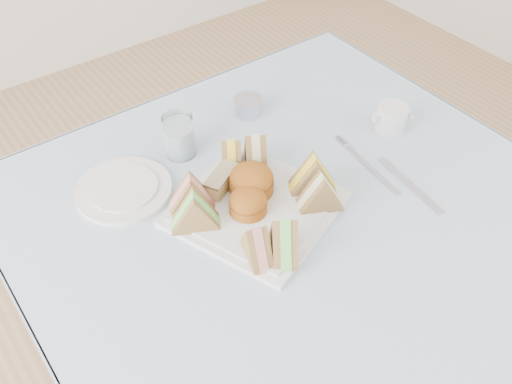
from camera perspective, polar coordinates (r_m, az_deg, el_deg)
table at (r=1.38m, az=4.02°, el=-13.27°), size 0.90×0.90×0.74m
tablecloth at (r=1.09m, az=4.98°, el=-2.62°), size 1.02×1.02×0.01m
serving_plate at (r=1.09m, az=-0.00°, el=-1.66°), size 0.35×0.35×0.01m
sandwich_fl_a at (r=0.97m, az=0.05°, el=-5.01°), size 0.06×0.09×0.07m
sandwich_fl_b at (r=0.98m, az=2.86°, el=-4.37°), size 0.09×0.10×0.08m
sandwich_fr_a at (r=1.09m, az=5.77°, el=1.91°), size 0.10×0.08×0.08m
sandwich_fr_b at (r=1.06m, az=6.50°, el=0.07°), size 0.10×0.08×0.08m
sandwich_bl_a at (r=1.03m, az=-6.16°, el=-1.79°), size 0.10×0.08×0.08m
sandwich_bl_b at (r=1.06m, az=-6.50°, el=0.00°), size 0.10×0.08×0.08m
sandwich_br_a at (r=1.14m, az=-0.04°, el=4.24°), size 0.08×0.10×0.08m
sandwich_br_b at (r=1.14m, az=-2.45°, el=3.80°), size 0.08×0.09×0.07m
scone_left at (r=1.06m, az=-0.80°, el=-1.05°), size 0.10×0.10×0.05m
scone_right at (r=1.09m, az=-0.46°, el=1.14°), size 0.12×0.12×0.06m
pastry_slice at (r=1.11m, az=-3.49°, el=1.10°), size 0.09×0.07×0.04m
side_plate at (r=1.15m, az=-13.08°, el=0.21°), size 0.23×0.23×0.01m
water_glass at (r=1.20m, az=-7.72°, el=5.62°), size 0.07×0.07×0.09m
tea_strainer at (r=1.32m, az=-0.78°, el=8.49°), size 0.07×0.07×0.04m
knife at (r=1.18m, az=15.12°, el=0.69°), size 0.04×0.19×0.00m
fork at (r=1.20m, az=11.47°, el=2.25°), size 0.03×0.18×0.00m
creamer_jug at (r=1.30m, az=13.37°, el=7.22°), size 0.08×0.08×0.06m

